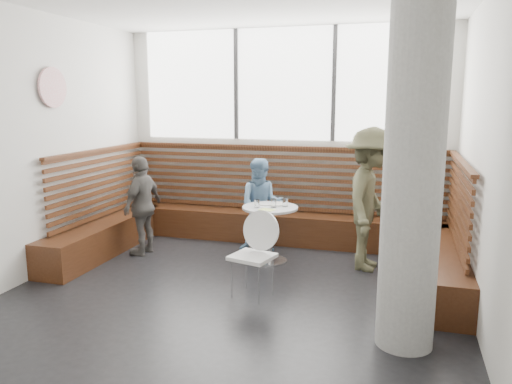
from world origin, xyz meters
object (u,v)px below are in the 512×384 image
(concrete_column, at_px, (414,167))
(child_back, at_px, (262,205))
(adult_man, at_px, (370,199))
(cafe_chair, at_px, (254,247))
(cafe_table, at_px, (270,222))
(child_left, at_px, (143,206))

(concrete_column, distance_m, child_back, 3.19)
(adult_man, xyz_separation_m, child_back, (-1.53, 0.35, -0.24))
(adult_man, bearing_deg, concrete_column, -161.12)
(concrete_column, xyz_separation_m, cafe_chair, (-1.61, 0.73, -1.05))
(child_back, bearing_deg, adult_man, -27.06)
(cafe_chair, bearing_deg, concrete_column, -9.81)
(cafe_table, height_order, child_back, child_back)
(concrete_column, distance_m, cafe_chair, 2.06)
(adult_man, bearing_deg, child_back, 83.20)
(cafe_chair, distance_m, child_left, 2.18)
(concrete_column, xyz_separation_m, cafe_table, (-1.74, 1.88, -1.06))
(cafe_chair, bearing_deg, cafe_table, 110.74)
(child_back, distance_m, child_left, 1.67)
(cafe_chair, height_order, adult_man, adult_man)
(concrete_column, distance_m, cafe_table, 2.77)
(cafe_chair, bearing_deg, adult_man, 61.74)
(adult_man, bearing_deg, cafe_table, 100.32)
(child_back, xyz_separation_m, child_left, (-1.56, -0.59, 0.02))
(adult_man, height_order, child_back, adult_man)
(cafe_chair, bearing_deg, child_back, 117.42)
(adult_man, bearing_deg, child_left, 100.52)
(cafe_table, distance_m, adult_man, 1.34)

